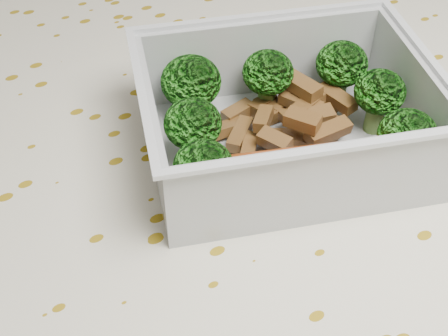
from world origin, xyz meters
TOP-DOWN VIEW (x-y plane):
  - dining_table at (0.00, 0.00)m, footprint 1.40×0.90m
  - tablecloth at (0.00, 0.00)m, footprint 1.46×0.96m
  - lunch_container at (0.05, 0.02)m, footprint 0.22×0.19m
  - broccoli_florets at (0.05, 0.03)m, footprint 0.17×0.15m
  - meat_pile at (0.06, 0.03)m, footprint 0.10×0.07m
  - sausage at (0.04, -0.02)m, footprint 0.15×0.08m

SIDE VIEW (x-z plane):
  - dining_table at x=0.00m, z-range 0.29..1.04m
  - tablecloth at x=0.00m, z-range 0.62..0.81m
  - meat_pile at x=0.06m, z-range 0.76..0.79m
  - sausage at x=0.04m, z-range 0.76..0.79m
  - lunch_container at x=0.05m, z-range 0.75..0.81m
  - broccoli_florets at x=0.05m, z-range 0.77..0.81m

